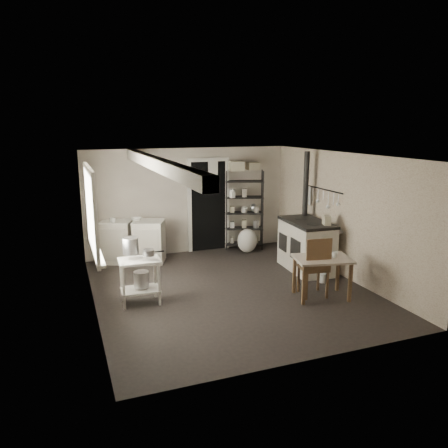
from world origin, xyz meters
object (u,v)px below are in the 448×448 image
object	(u,v)px
base_cabinets	(133,240)
chair	(313,267)
prep_table	(140,279)
stockpot	(131,246)
stove	(306,248)
work_table	(322,275)
shelf_rack	(244,208)
flour_sack	(247,242)

from	to	relation	value
base_cabinets	chair	bearing A→B (deg)	-26.74
prep_table	chair	world-z (taller)	chair
chair	base_cabinets	bearing A→B (deg)	140.08
stockpot	chair	bearing A→B (deg)	-14.87
stove	work_table	bearing A→B (deg)	-107.05
stove	work_table	xyz separation A→B (m)	(-0.49, -1.31, -0.06)
stockpot	chair	distance (m)	2.99
base_cabinets	stove	distance (m)	3.51
prep_table	shelf_rack	world-z (taller)	shelf_rack
base_cabinets	stockpot	bearing A→B (deg)	-77.16
prep_table	base_cabinets	size ratio (longest dim) A/B	0.55
base_cabinets	flour_sack	bearing A→B (deg)	17.47
stockpot	flour_sack	distance (m)	3.49
base_cabinets	flour_sack	size ratio (longest dim) A/B	2.48
shelf_rack	flour_sack	bearing A→B (deg)	-81.24
stove	flour_sack	world-z (taller)	stove
prep_table	chair	distance (m)	2.83
work_table	flour_sack	distance (m)	2.81
prep_table	chair	xyz separation A→B (m)	(2.75, -0.67, 0.08)
stockpot	work_table	world-z (taller)	stockpot
work_table	stove	bearing A→B (deg)	69.40
shelf_rack	chair	xyz separation A→B (m)	(-0.05, -3.02, -0.46)
prep_table	base_cabinets	distance (m)	2.24
base_cabinets	chair	world-z (taller)	chair
chair	flour_sack	bearing A→B (deg)	99.73
stockpot	chair	size ratio (longest dim) A/B	0.26
base_cabinets	work_table	distance (m)	3.97
shelf_rack	flour_sack	world-z (taller)	shelf_rack
shelf_rack	chair	size ratio (longest dim) A/B	1.76
prep_table	shelf_rack	size ratio (longest dim) A/B	0.41
chair	flour_sack	xyz separation A→B (m)	(-0.02, 2.67, -0.24)
prep_table	work_table	size ratio (longest dim) A/B	0.82
base_cabinets	shelf_rack	world-z (taller)	shelf_rack
prep_table	work_table	distance (m)	2.94
stove	flour_sack	size ratio (longest dim) A/B	2.32
shelf_rack	work_table	world-z (taller)	shelf_rack
shelf_rack	base_cabinets	bearing A→B (deg)	-157.47
stove	chair	xyz separation A→B (m)	(-0.57, -1.18, 0.04)
base_cabinets	work_table	xyz separation A→B (m)	(2.57, -3.02, -0.08)
stockpot	chair	xyz separation A→B (m)	(2.85, -0.76, -0.45)
base_cabinets	shelf_rack	xyz separation A→B (m)	(2.54, 0.12, 0.49)
stockpot	base_cabinets	distance (m)	2.22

